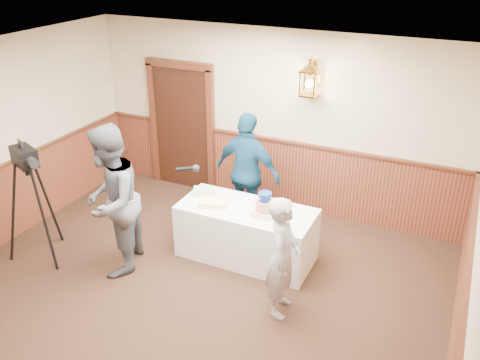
# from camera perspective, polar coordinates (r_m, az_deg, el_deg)

# --- Properties ---
(ground) EXTENTS (7.00, 7.00, 0.00)m
(ground) POSITION_cam_1_polar(r_m,az_deg,el_deg) (5.88, -10.14, -17.22)
(ground) COLOR black
(ground) RESTS_ON ground
(room_shell) EXTENTS (6.02, 7.02, 2.81)m
(room_shell) POSITION_cam_1_polar(r_m,az_deg,el_deg) (5.33, -9.12, -1.98)
(room_shell) COLOR #C4B493
(room_shell) RESTS_ON ground
(display_table) EXTENTS (1.80, 0.80, 0.75)m
(display_table) POSITION_cam_1_polar(r_m,az_deg,el_deg) (6.84, 0.72, -5.94)
(display_table) COLOR white
(display_table) RESTS_ON ground
(tiered_cake) EXTENTS (0.31, 0.31, 0.31)m
(tiered_cake) POSITION_cam_1_polar(r_m,az_deg,el_deg) (6.46, 2.81, -2.92)
(tiered_cake) COLOR beige
(tiered_cake) RESTS_ON display_table
(sheet_cake_yellow) EXTENTS (0.42, 0.37, 0.07)m
(sheet_cake_yellow) POSITION_cam_1_polar(r_m,az_deg,el_deg) (6.73, -2.97, -2.52)
(sheet_cake_yellow) COLOR #FEF198
(sheet_cake_yellow) RESTS_ON display_table
(sheet_cake_green) EXTENTS (0.35, 0.32, 0.07)m
(sheet_cake_green) POSITION_cam_1_polar(r_m,az_deg,el_deg) (7.02, -4.10, -1.28)
(sheet_cake_green) COLOR #A7CD90
(sheet_cake_green) RESTS_ON display_table
(interviewer) EXTENTS (1.66, 1.15, 1.98)m
(interviewer) POSITION_cam_1_polar(r_m,az_deg,el_deg) (6.51, -14.29, -2.34)
(interviewer) COLOR #53555C
(interviewer) RESTS_ON ground
(baker) EXTENTS (0.44, 0.59, 1.48)m
(baker) POSITION_cam_1_polar(r_m,az_deg,el_deg) (5.74, 4.80, -8.62)
(baker) COLOR #A1A1A6
(baker) RESTS_ON ground
(assistant_p) EXTENTS (1.09, 0.57, 1.78)m
(assistant_p) POSITION_cam_1_polar(r_m,az_deg,el_deg) (7.30, 0.88, 0.84)
(assistant_p) COLOR navy
(assistant_p) RESTS_ON ground
(tv_camera_rig) EXTENTS (0.62, 0.59, 1.60)m
(tv_camera_rig) POSITION_cam_1_polar(r_m,az_deg,el_deg) (7.19, -22.02, -3.16)
(tv_camera_rig) COLOR black
(tv_camera_rig) RESTS_ON ground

